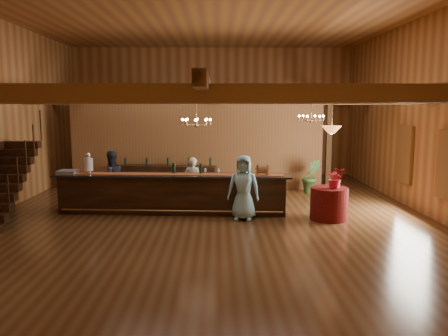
{
  "coord_description": "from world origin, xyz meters",
  "views": [
    {
      "loc": [
        0.21,
        -12.19,
        3.0
      ],
      "look_at": [
        0.41,
        0.5,
        1.21
      ],
      "focal_mm": 35.0,
      "sensor_mm": 36.0,
      "label": 1
    }
  ],
  "objects_px": {
    "round_table": "(329,204)",
    "bartender": "(193,182)",
    "beverage_dispenser": "(88,163)",
    "raffle_drum": "(262,169)",
    "staff_second": "(111,179)",
    "floor_plant": "(311,176)",
    "backbar_shelf": "(168,179)",
    "guest": "(243,188)",
    "chandelier_left": "(196,122)",
    "tasting_bar": "(172,193)",
    "pendant_lamp": "(331,130)",
    "chandelier_right": "(311,118)"
  },
  "relations": [
    {
      "from": "chandelier_left",
      "to": "pendant_lamp",
      "type": "relative_size",
      "value": 0.89
    },
    {
      "from": "raffle_drum",
      "to": "chandelier_left",
      "type": "distance_m",
      "value": 2.24
    },
    {
      "from": "tasting_bar",
      "to": "round_table",
      "type": "relative_size",
      "value": 6.73
    },
    {
      "from": "chandelier_left",
      "to": "chandelier_right",
      "type": "bearing_deg",
      "value": 24.9
    },
    {
      "from": "chandelier_right",
      "to": "guest",
      "type": "bearing_deg",
      "value": -134.2
    },
    {
      "from": "backbar_shelf",
      "to": "chandelier_left",
      "type": "height_order",
      "value": "chandelier_left"
    },
    {
      "from": "round_table",
      "to": "guest",
      "type": "height_order",
      "value": "guest"
    },
    {
      "from": "chandelier_left",
      "to": "backbar_shelf",
      "type": "bearing_deg",
      "value": 110.38
    },
    {
      "from": "beverage_dispenser",
      "to": "raffle_drum",
      "type": "xyz_separation_m",
      "value": [
        4.92,
        -0.45,
        -0.11
      ]
    },
    {
      "from": "pendant_lamp",
      "to": "floor_plant",
      "type": "distance_m",
      "value": 4.09
    },
    {
      "from": "raffle_drum",
      "to": "round_table",
      "type": "relative_size",
      "value": 0.34
    },
    {
      "from": "raffle_drum",
      "to": "chandelier_left",
      "type": "relative_size",
      "value": 0.43
    },
    {
      "from": "tasting_bar",
      "to": "floor_plant",
      "type": "height_order",
      "value": "floor_plant"
    },
    {
      "from": "raffle_drum",
      "to": "tasting_bar",
      "type": "bearing_deg",
      "value": 174.88
    },
    {
      "from": "staff_second",
      "to": "floor_plant",
      "type": "height_order",
      "value": "staff_second"
    },
    {
      "from": "pendant_lamp",
      "to": "bartender",
      "type": "distance_m",
      "value": 4.38
    },
    {
      "from": "tasting_bar",
      "to": "raffle_drum",
      "type": "height_order",
      "value": "raffle_drum"
    },
    {
      "from": "chandelier_left",
      "to": "round_table",
      "type": "bearing_deg",
      "value": -11.16
    },
    {
      "from": "raffle_drum",
      "to": "bartender",
      "type": "relative_size",
      "value": 0.23
    },
    {
      "from": "round_table",
      "to": "bartender",
      "type": "xyz_separation_m",
      "value": [
        -3.72,
        1.62,
        0.32
      ]
    },
    {
      "from": "raffle_drum",
      "to": "pendant_lamp",
      "type": "bearing_deg",
      "value": -17.7
    },
    {
      "from": "round_table",
      "to": "chandelier_right",
      "type": "xyz_separation_m",
      "value": [
        -0.04,
        2.33,
        2.22
      ]
    },
    {
      "from": "raffle_drum",
      "to": "backbar_shelf",
      "type": "bearing_deg",
      "value": 132.45
    },
    {
      "from": "tasting_bar",
      "to": "pendant_lamp",
      "type": "distance_m",
      "value": 4.7
    },
    {
      "from": "beverage_dispenser",
      "to": "raffle_drum",
      "type": "relative_size",
      "value": 1.76
    },
    {
      "from": "pendant_lamp",
      "to": "floor_plant",
      "type": "height_order",
      "value": "pendant_lamp"
    },
    {
      "from": "tasting_bar",
      "to": "backbar_shelf",
      "type": "xyz_separation_m",
      "value": [
        -0.45,
        3.02,
        -0.09
      ]
    },
    {
      "from": "beverage_dispenser",
      "to": "pendant_lamp",
      "type": "relative_size",
      "value": 0.67
    },
    {
      "from": "guest",
      "to": "round_table",
      "type": "bearing_deg",
      "value": 11.49
    },
    {
      "from": "backbar_shelf",
      "to": "chandelier_right",
      "type": "xyz_separation_m",
      "value": [
        4.67,
        -1.47,
        2.18
      ]
    },
    {
      "from": "pendant_lamp",
      "to": "floor_plant",
      "type": "bearing_deg",
      "value": 85.39
    },
    {
      "from": "bartender",
      "to": "raffle_drum",
      "type": "bearing_deg",
      "value": 169.49
    },
    {
      "from": "raffle_drum",
      "to": "backbar_shelf",
      "type": "xyz_separation_m",
      "value": [
        -2.97,
        3.25,
        -0.81
      ]
    },
    {
      "from": "raffle_drum",
      "to": "pendant_lamp",
      "type": "distance_m",
      "value": 2.14
    },
    {
      "from": "chandelier_right",
      "to": "pendant_lamp",
      "type": "height_order",
      "value": "same"
    },
    {
      "from": "chandelier_left",
      "to": "guest",
      "type": "distance_m",
      "value": 2.24
    },
    {
      "from": "backbar_shelf",
      "to": "guest",
      "type": "height_order",
      "value": "guest"
    },
    {
      "from": "round_table",
      "to": "floor_plant",
      "type": "height_order",
      "value": "floor_plant"
    },
    {
      "from": "tasting_bar",
      "to": "staff_second",
      "type": "bearing_deg",
      "value": 162.42
    },
    {
      "from": "beverage_dispenser",
      "to": "round_table",
      "type": "relative_size",
      "value": 0.6
    },
    {
      "from": "beverage_dispenser",
      "to": "floor_plant",
      "type": "height_order",
      "value": "beverage_dispenser"
    },
    {
      "from": "beverage_dispenser",
      "to": "chandelier_left",
      "type": "relative_size",
      "value": 0.75
    },
    {
      "from": "tasting_bar",
      "to": "beverage_dispenser",
      "type": "distance_m",
      "value": 2.55
    },
    {
      "from": "tasting_bar",
      "to": "staff_second",
      "type": "distance_m",
      "value": 2.05
    },
    {
      "from": "beverage_dispenser",
      "to": "round_table",
      "type": "bearing_deg",
      "value": -8.55
    },
    {
      "from": "chandelier_left",
      "to": "staff_second",
      "type": "relative_size",
      "value": 0.47
    },
    {
      "from": "beverage_dispenser",
      "to": "round_table",
      "type": "xyz_separation_m",
      "value": [
        6.66,
        -1.0,
        -0.97
      ]
    },
    {
      "from": "guest",
      "to": "floor_plant",
      "type": "distance_m",
      "value": 4.46
    },
    {
      "from": "backbar_shelf",
      "to": "bartender",
      "type": "bearing_deg",
      "value": -56.88
    },
    {
      "from": "pendant_lamp",
      "to": "staff_second",
      "type": "xyz_separation_m",
      "value": [
        -6.15,
        1.53,
        -1.55
      ]
    }
  ]
}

